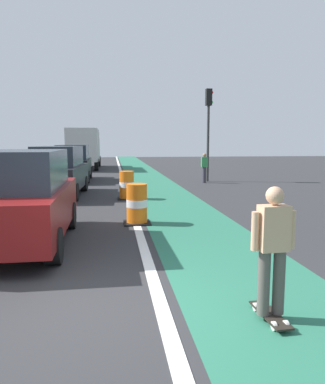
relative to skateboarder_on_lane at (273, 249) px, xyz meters
The scene contains 12 objects.
ground_plane 2.47m from the skateboarder_on_lane, 164.09° to the left, with size 100.00×100.00×0.00m, color #2D2D30.
bike_lane_strip 12.66m from the skateboarder_on_lane, 89.12° to the left, with size 2.50×80.00×0.01m, color #286B51.
lane_divider_stripe 12.73m from the skateboarder_on_lane, 95.91° to the left, with size 0.20×80.00×0.01m, color silver.
skateboarder_on_lane is the anchor object (origin of this frame).
parked_suv_nearest 5.54m from the skateboarder_on_lane, 133.99° to the left, with size 1.95×4.62×2.04m.
parked_suv_second 12.15m from the skateboarder_on_lane, 109.76° to the left, with size 2.10×4.69×2.04m.
parked_suv_third 17.93m from the skateboarder_on_lane, 103.32° to the left, with size 1.96×4.62×2.04m.
traffic_barrel_front 5.93m from the skateboarder_on_lane, 102.57° to the left, with size 0.73×0.73×1.09m.
traffic_barrel_mid 10.33m from the skateboarder_on_lane, 97.73° to the left, with size 0.73×0.73×1.09m.
delivery_truck_down_block 27.52m from the skateboarder_on_lane, 98.72° to the left, with size 2.38×7.61×3.23m.
traffic_light_corner 16.75m from the skateboarder_on_lane, 78.14° to the left, with size 0.41×0.32×5.10m.
pedestrian_crossing 15.73m from the skateboarder_on_lane, 78.94° to the left, with size 0.34×0.20×1.61m.
Camera 1 is at (0.28, -4.82, 2.22)m, focal length 34.75 mm.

